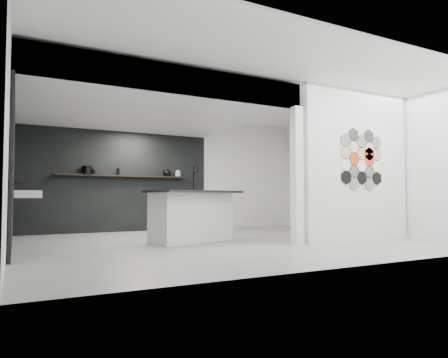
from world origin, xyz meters
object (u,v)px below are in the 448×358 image
kitchen_island (192,215)px  bottle_dark (118,172)px  glass_vase (178,173)px  partition_panel (357,165)px  stockpot (87,170)px  kettle (167,173)px  utensil_cup (94,172)px  wall_basin (28,194)px  glass_bowl (178,175)px

kitchen_island → bottle_dark: bearing=88.1°
glass_vase → kitchen_island: bearing=-105.5°
partition_panel → glass_vase: 4.39m
stockpot → kitchen_island: bearing=-61.4°
kettle → utensil_cup: kettle is taller
wall_basin → utensil_cup: bearing=56.5°
kettle → utensil_cup: size_ratio=1.88×
partition_panel → wall_basin: (-5.46, 1.80, -0.55)m
wall_basin → utensil_cup: utensil_cup is taller
stockpot → partition_panel: bearing=-42.3°
wall_basin → stockpot: (1.22, 2.07, 0.56)m
wall_basin → partition_panel: bearing=-18.2°
bottle_dark → partition_panel: bearing=-47.5°
partition_panel → stockpot: (-4.24, 3.87, 0.01)m
bottle_dark → kettle: bearing=0.0°
glass_vase → wall_basin: bearing=-148.7°
kitchen_island → bottle_dark: size_ratio=12.13×
stockpot → glass_bowl: size_ratio=1.67×
stockpot → bottle_dark: stockpot is taller
partition_panel → glass_bowl: 4.39m
glass_bowl → wall_basin: bearing=-148.7°
wall_basin → utensil_cup: size_ratio=5.83×
glass_vase → bottle_dark: size_ratio=0.96×
partition_panel → glass_vase: partition_panel is taller
partition_panel → wall_basin: size_ratio=4.67×
partition_panel → kitchen_island: partition_panel is taller
wall_basin → kettle: size_ratio=3.10×
glass_bowl → bottle_dark: bearing=180.0°
kitchen_island → kettle: 2.83m
glass_bowl → glass_vase: (0.00, 0.00, 0.03)m
stockpot → wall_basin: bearing=-120.7°
partition_panel → kettle: size_ratio=14.48×
glass_bowl → bottle_dark: 1.47m
glass_bowl → utensil_cup: 2.02m
glass_vase → utensil_cup: 2.02m
kettle → bottle_dark: (-1.19, 0.00, -0.00)m
wall_basin → glass_vase: bearing=31.3°
partition_panel → kitchen_island: (-2.81, 1.23, -0.93)m
partition_panel → bottle_dark: 5.25m
kitchen_island → stockpot: size_ratio=8.71×
kitchen_island → glass_bowl: size_ratio=14.51×
wall_basin → utensil_cup: (1.37, 2.07, 0.52)m
glass_bowl → kettle: bearing=180.0°
glass_bowl → stockpot: bearing=180.0°
wall_basin → glass_vase: glass_vase is taller
wall_basin → kitchen_island: 2.74m
stockpot → kettle: stockpot is taller
utensil_cup → bottle_dark: bearing=0.0°
bottle_dark → utensil_cup: bearing=180.0°
kettle → bottle_dark: bearing=-177.5°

